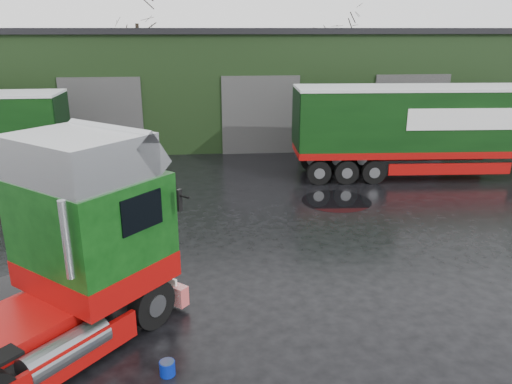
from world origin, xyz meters
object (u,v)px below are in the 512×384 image
(wash_bucket, at_px, (167,368))
(hero_tractor, at_px, (5,265))
(tree_back_a, at_px, (139,49))
(lorry_right, at_px, (429,132))
(tree_back_b, at_px, (336,61))
(warehouse, at_px, (250,81))

(wash_bucket, bearing_deg, hero_tractor, 168.98)
(hero_tractor, distance_m, tree_back_a, 33.13)
(lorry_right, distance_m, tree_back_b, 21.10)
(hero_tractor, bearing_deg, lorry_right, 81.86)
(lorry_right, bearing_deg, warehouse, -145.13)
(hero_tractor, bearing_deg, warehouse, 114.14)
(wash_bucket, distance_m, tree_back_b, 35.70)
(lorry_right, height_order, tree_back_b, tree_back_b)
(hero_tractor, height_order, lorry_right, hero_tractor)
(lorry_right, height_order, tree_back_a, tree_back_a)
(hero_tractor, distance_m, wash_bucket, 3.55)
(hero_tractor, xyz_separation_m, lorry_right, (13.36, 12.00, -0.18))
(tree_back_a, bearing_deg, wash_bucket, -82.59)
(lorry_right, bearing_deg, tree_back_b, 179.81)
(wash_bucket, xyz_separation_m, tree_back_a, (-4.36, 33.56, 4.61))
(hero_tractor, height_order, tree_back_a, tree_back_a)
(lorry_right, xyz_separation_m, tree_back_b, (1.14, 21.00, 1.76))
(warehouse, height_order, tree_back_b, tree_back_b)
(wash_bucket, height_order, tree_back_a, tree_back_a)
(wash_bucket, bearing_deg, lorry_right, 50.12)
(wash_bucket, height_order, tree_back_b, tree_back_b)
(warehouse, bearing_deg, hero_tractor, -105.78)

